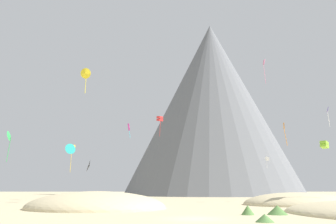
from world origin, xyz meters
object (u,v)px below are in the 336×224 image
Objects in this scene: kite_gold_low at (72,148)px; bush_ridge_crest at (248,210)px; bush_low_patch at (277,210)px; kite_indigo_mid at (328,112)px; kite_lime_low at (324,145)px; kite_teal_low at (70,149)px; kite_red_mid at (160,119)px; kite_magenta_mid at (129,128)px; kite_green_low at (10,136)px; kite_pink_high at (264,66)px; rock_massif at (218,116)px; kite_white_low at (267,159)px; kite_yellow_mid at (85,74)px; kite_black_low at (89,166)px; kite_orange_low at (284,129)px; bush_far_left at (265,218)px.

bush_ridge_crest is at bearing -38.77° from kite_gold_low.
kite_indigo_mid is at bearing 59.21° from bush_low_patch.
kite_teal_low is (-46.24, -6.04, -1.44)m from kite_lime_low.
kite_red_mid is 1.39× the size of kite_magenta_mid.
kite_green_low is (-32.91, 25.17, 10.21)m from bush_ridge_crest.
kite_teal_low is at bearing 132.78° from bush_low_patch.
kite_pink_high is at bearing 173.15° from kite_teal_low.
kite_red_mid is 7.31m from kite_magenta_mid.
rock_massif is 84.23m from kite_green_low.
kite_red_mid is 2.54× the size of kite_lime_low.
kite_pink_high is at bearing -5.52° from kite_white_low.
bush_ridge_crest is at bearing -129.76° from kite_green_low.
bush_ridge_crest is at bearing -39.96° from kite_yellow_mid.
kite_black_low is 36.55m from kite_orange_low.
kite_yellow_mid is 1.06× the size of kite_orange_low.
kite_white_low is at bearing -61.91° from kite_green_low.
kite_magenta_mid is (-18.92, 49.50, 15.30)m from bush_low_patch.
bush_low_patch is 55.90m from kite_white_low.
kite_gold_low is at bearing -37.98° from kite_magenta_mid.
kite_white_low is 1.38× the size of kite_teal_low.
kite_magenta_mid is (-15.74, 57.48, 15.44)m from bush_far_left.
kite_green_low is 55.47m from kite_indigo_mid.
bush_low_patch is 0.60× the size of kite_magenta_mid.
bush_low_patch is 0.03× the size of rock_massif.
kite_red_mid is at bearing -61.12° from kite_black_low.
kite_white_low is 49.28m from kite_yellow_mid.
kite_gold_low is at bearing -20.71° from kite_green_low.
kite_lime_low is (11.60, -60.04, -16.46)m from rock_massif.
kite_indigo_mid is 0.87× the size of kite_yellow_mid.
kite_yellow_mid is at bearing 9.80° from kite_magenta_mid.
kite_lime_low is at bearing 62.56° from bush_far_left.
rock_massif is 76.73m from kite_teal_low.
bush_low_patch is at bearing 68.24° from bush_far_left.
kite_black_low is at bearing -7.21° from kite_magenta_mid.
kite_red_mid reaches higher than kite_teal_low.
kite_magenta_mid is (16.84, 24.58, 5.08)m from kite_green_low.
rock_massif reaches higher than kite_lime_low.
kite_indigo_mid reaches higher than kite_lime_low.
rock_massif is 13.28× the size of kite_pink_high.
kite_pink_high is at bearing 162.96° from kite_lime_low.
kite_magenta_mid is at bearing -38.72° from kite_black_low.
kite_orange_low is at bearing 70.34° from bush_far_left.
kite_red_mid reaches higher than bush_low_patch.
kite_lime_low is at bearing 115.35° from kite_red_mid.
kite_white_low reaches higher than kite_black_low.
kite_teal_low is (-27.00, 29.18, 8.54)m from bush_low_patch.
kite_teal_low is at bearing -58.71° from kite_gold_low.
kite_indigo_mid is at bearing 55.78° from bush_ridge_crest.
bush_ridge_crest is at bearing -160.98° from kite_black_low.
bush_ridge_crest is 99.64m from rock_massif.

